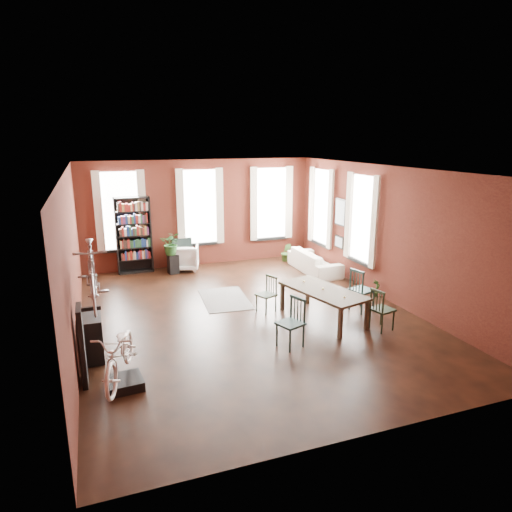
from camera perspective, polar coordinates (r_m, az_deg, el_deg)
name	(u,v)px	position (r m, az deg, el deg)	size (l,w,h in m)	color
room	(250,215)	(10.26, -0.80, 5.11)	(9.00, 9.04, 3.22)	black
dining_table	(323,304)	(9.99, 8.32, -6.01)	(0.90, 1.99, 0.68)	#443929
dining_chair_a	(290,323)	(8.62, 4.32, -8.39)	(0.44, 0.44, 0.94)	#1A3A37
dining_chair_b	(266,295)	(10.27, 1.28, -4.84)	(0.38, 0.38, 0.82)	#1E301C
dining_chair_c	(382,309)	(9.69, 15.51, -6.44)	(0.41, 0.41, 0.88)	#1F2F1B
dining_chair_d	(362,290)	(10.59, 13.12, -4.15)	(0.46, 0.46, 0.99)	#1C3E3C
bookshelf	(134,235)	(13.56, -15.03, 2.51)	(1.00, 0.32, 2.20)	black
white_armchair	(184,256)	(13.67, -8.96, 0.00)	(0.82, 0.76, 0.84)	white
cream_sofa	(315,258)	(13.46, 7.34, -0.23)	(2.08, 0.61, 0.81)	beige
striped_rug	(225,299)	(11.20, -3.91, -5.38)	(1.07, 1.71, 0.01)	black
bike_trainer	(125,383)	(7.75, -16.04, -15.00)	(0.53, 0.53, 0.15)	black
bike_wall_rack	(82,346)	(7.82, -20.91, -10.43)	(0.16, 0.60, 1.30)	black
console_table	(91,336)	(8.75, -19.94, -9.43)	(0.40, 0.80, 0.80)	black
plant_stand	(173,264)	(13.38, -10.31, -0.99)	(0.28, 0.28, 0.56)	black
plant_by_sofa	(286,257)	(14.53, 3.78, -0.14)	(0.32, 0.58, 0.26)	#396327
plant_small	(376,293)	(11.71, 14.74, -4.55)	(0.23, 0.44, 0.16)	#245321
bicycle_floor	(118,330)	(7.35, -16.82, -8.81)	(0.58, 0.88, 1.67)	silver
bicycle_hung	(90,253)	(7.34, -20.02, 0.31)	(0.47, 1.00, 1.66)	#A5A8AD
plant_on_stand	(172,246)	(13.24, -10.51, 1.26)	(0.61, 0.67, 0.53)	#215120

